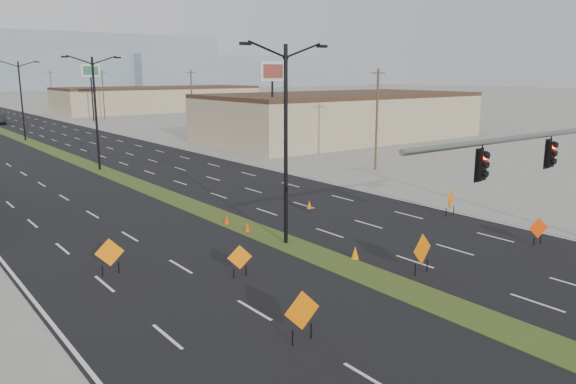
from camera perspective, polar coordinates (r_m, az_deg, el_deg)
ground at (r=21.46m, az=19.97°, el=-12.53°), size 600.00×600.00×0.00m
building_se_near at (r=75.24m, az=5.35°, el=7.51°), size 36.00×18.00×5.50m
building_se_far at (r=132.24m, az=-12.93°, el=9.10°), size 44.00×16.00×5.00m
mesa_east at (r=358.95m, az=-4.12°, el=12.09°), size 160.00×50.00×18.00m
signal_mast at (r=28.38m, az=26.75°, el=2.92°), size 16.30×0.60×8.00m
streetlight_0 at (r=28.02m, az=-0.23°, el=5.41°), size 5.15×0.24×10.02m
streetlight_1 at (r=53.04m, az=-18.96°, el=7.91°), size 5.15×0.24×10.02m
streetlight_2 at (r=80.06m, az=-25.46°, el=8.59°), size 5.15×0.24×10.02m
utility_pole_0 at (r=51.06m, az=9.01°, el=7.44°), size 1.60×0.20×9.00m
utility_pole_1 at (r=79.36m, az=-9.74°, el=9.01°), size 1.60×0.20×9.00m
utility_pole_2 at (r=111.52m, az=-18.25°, el=9.42°), size 1.60×0.20×9.00m
utility_pole_3 at (r=145.01m, az=-22.91°, el=9.56°), size 1.60×0.20×9.00m
car_mid at (r=108.43m, az=-27.25°, el=6.59°), size 2.35×5.16×1.64m
construction_sign_0 at (r=18.59m, az=1.44°, el=-12.11°), size 1.34×0.14×1.79m
construction_sign_1 at (r=25.62m, az=-17.67°, el=-5.99°), size 1.22×0.33×1.66m
construction_sign_2 at (r=24.35m, az=-4.93°, el=-6.75°), size 1.01×0.43×1.43m
construction_sign_3 at (r=25.20m, az=13.47°, el=-5.80°), size 1.36×0.26×1.82m
construction_sign_4 at (r=31.40m, az=24.09°, el=-3.47°), size 0.98×0.49×1.42m
construction_sign_5 at (r=35.83m, az=16.19°, el=-0.74°), size 1.22×0.52×1.73m
cone_0 at (r=26.77m, az=6.83°, el=-6.18°), size 0.48×0.48×0.65m
cone_1 at (r=32.77m, az=-6.25°, el=-2.82°), size 0.36×0.36×0.57m
cone_2 at (r=36.36m, az=2.18°, el=-1.30°), size 0.40×0.40×0.54m
cone_3 at (r=31.17m, az=-4.16°, el=-3.58°), size 0.42×0.42×0.55m
pole_sign_east_near at (r=63.02m, az=-1.60°, el=11.52°), size 3.22×0.49×9.86m
pole_sign_east_far at (r=108.19m, az=-19.41°, el=11.18°), size 3.30×0.58×10.06m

